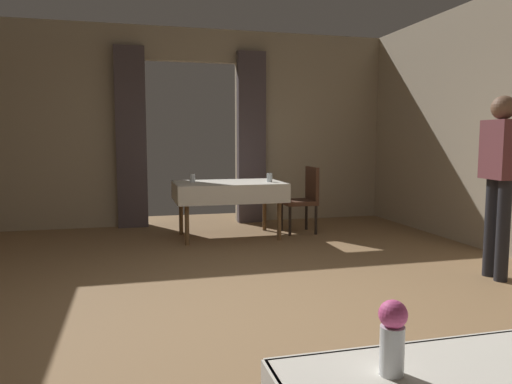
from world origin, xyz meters
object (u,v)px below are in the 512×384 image
at_px(flower_vase_near, 392,335).
at_px(glass_mid_a, 192,178).
at_px(chair_mid_right, 304,196).
at_px(glass_mid_b, 270,177).
at_px(person_waiter_by_doorway, 500,171).
at_px(dining_table_mid, 228,189).

distance_m(flower_vase_near, glass_mid_a, 5.43).
distance_m(chair_mid_right, glass_mid_b, 0.66).
relative_size(flower_vase_near, glass_mid_b, 1.60).
distance_m(glass_mid_a, person_waiter_by_doorway, 3.67).
xyz_separation_m(dining_table_mid, glass_mid_b, (0.54, -0.11, 0.15)).
distance_m(dining_table_mid, flower_vase_near, 5.40).
distance_m(dining_table_mid, glass_mid_a, 0.50).
relative_size(dining_table_mid, flower_vase_near, 7.71).
relative_size(flower_vase_near, glass_mid_a, 1.68).
bearing_deg(glass_mid_b, person_waiter_by_doorway, -57.89).
relative_size(chair_mid_right, flower_vase_near, 4.97).
distance_m(glass_mid_b, person_waiter_by_doorway, 2.89).
relative_size(dining_table_mid, person_waiter_by_doorway, 0.84).
height_order(dining_table_mid, flower_vase_near, flower_vase_near).
bearing_deg(person_waiter_by_doorway, chair_mid_right, 110.22).
bearing_deg(chair_mid_right, glass_mid_b, -161.73).
relative_size(dining_table_mid, glass_mid_a, 12.98).
height_order(dining_table_mid, glass_mid_a, glass_mid_a).
height_order(dining_table_mid, chair_mid_right, chair_mid_right).
height_order(flower_vase_near, glass_mid_a, flower_vase_near).
height_order(chair_mid_right, flower_vase_near, flower_vase_near).
bearing_deg(person_waiter_by_doorway, dining_table_mid, 129.06).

